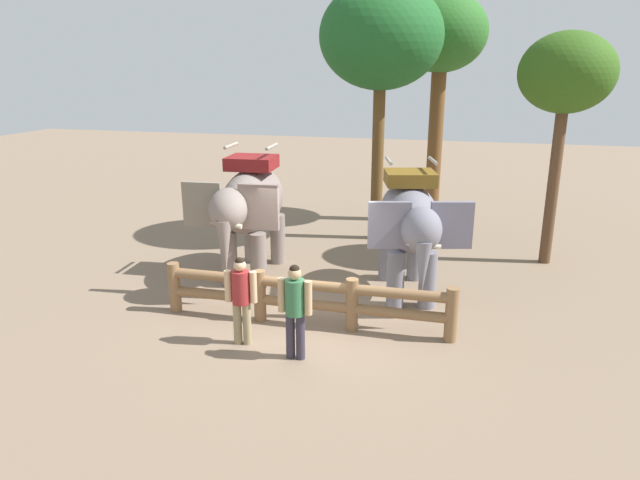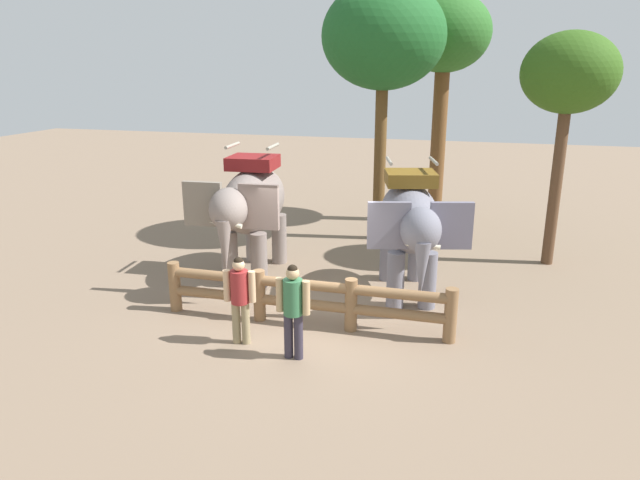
{
  "view_description": "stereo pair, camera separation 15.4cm",
  "coord_description": "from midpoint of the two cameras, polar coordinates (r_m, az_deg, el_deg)",
  "views": [
    {
      "loc": [
        2.83,
        -9.98,
        4.91
      ],
      "look_at": [
        0.0,
        1.13,
        1.4
      ],
      "focal_mm": 32.12,
      "sensor_mm": 36.0,
      "label": 1
    },
    {
      "loc": [
        2.98,
        -9.94,
        4.91
      ],
      "look_at": [
        0.0,
        1.13,
        1.4
      ],
      "focal_mm": 32.12,
      "sensor_mm": 36.0,
      "label": 2
    }
  ],
  "objects": [
    {
      "name": "tree_back_center",
      "position": [
        15.22,
        23.85,
        14.67
      ],
      "size": [
        2.25,
        2.25,
        5.7
      ],
      "color": "brown",
      "rests_on": "ground"
    },
    {
      "name": "tree_far_left",
      "position": [
        16.35,
        6.64,
        19.36
      ],
      "size": [
        3.34,
        3.34,
        7.08
      ],
      "color": "brown",
      "rests_on": "ground"
    },
    {
      "name": "elephant_near_left",
      "position": [
        13.52,
        -6.55,
        3.49
      ],
      "size": [
        2.1,
        3.68,
        3.16
      ],
      "color": "gray",
      "rests_on": "ground"
    },
    {
      "name": "ground_plane",
      "position": [
        11.48,
        -1.09,
        -8.3
      ],
      "size": [
        60.0,
        60.0,
        0.0
      ],
      "primitive_type": "plane",
      "color": "#7E6853"
    },
    {
      "name": "tourist_man_in_blue",
      "position": [
        10.42,
        -7.58,
        -5.37
      ],
      "size": [
        0.59,
        0.36,
        1.67
      ],
      "color": "#978660",
      "rests_on": "ground"
    },
    {
      "name": "tree_far_right",
      "position": [
        18.62,
        12.53,
        18.99
      ],
      "size": [
        2.77,
        2.77,
        7.04
      ],
      "color": "brown",
      "rests_on": "ground"
    },
    {
      "name": "tourist_woman_in_black",
      "position": [
        9.81,
        -2.25,
        -6.49
      ],
      "size": [
        0.61,
        0.35,
        1.73
      ],
      "color": "#322D3C",
      "rests_on": "ground"
    },
    {
      "name": "log_fence",
      "position": [
        11.18,
        -1.19,
        -5.62
      ],
      "size": [
        5.83,
        0.25,
        1.05
      ],
      "color": "olive",
      "rests_on": "ground"
    },
    {
      "name": "elephant_center",
      "position": [
        12.36,
        9.31,
        1.72
      ],
      "size": [
        2.29,
        3.6,
        3.02
      ],
      "color": "slate",
      "rests_on": "ground"
    }
  ]
}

